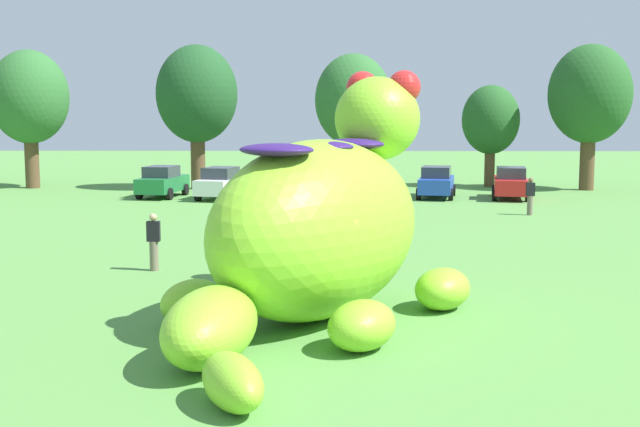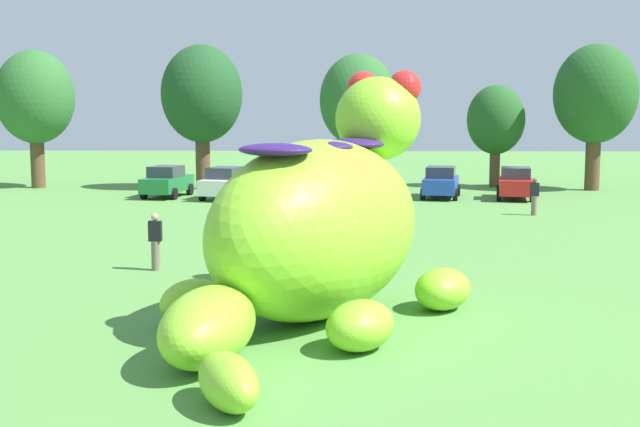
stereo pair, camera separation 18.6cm
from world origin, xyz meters
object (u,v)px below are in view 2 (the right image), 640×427
at_px(car_silver, 366,182).
at_px(spectator_near_inflatable, 534,197).
at_px(car_green, 167,181).
at_px(car_white, 226,183).
at_px(car_blue, 441,182).
at_px(spectator_mid_field, 155,242).
at_px(giant_inflatable_creature, 319,226).
at_px(car_red, 515,183).
at_px(car_orange, 294,183).
at_px(spectator_by_cars, 320,199).

relative_size(car_silver, spectator_near_inflatable, 2.54).
bearing_deg(car_green, car_white, -14.57).
bearing_deg(car_blue, spectator_mid_field, -117.34).
bearing_deg(car_green, giant_inflatable_creature, -70.83).
bearing_deg(giant_inflatable_creature, car_red, 69.42).
bearing_deg(car_orange, spectator_near_inflatable, -29.86).
xyz_separation_m(car_white, car_orange, (3.68, -0.12, 0.00)).
relative_size(car_white, spectator_mid_field, 2.56).
xyz_separation_m(car_silver, spectator_near_inflatable, (7.44, -7.24, -0.01)).
distance_m(car_red, spectator_mid_field, 25.29).
bearing_deg(spectator_near_inflatable, car_green, 157.81).
bearing_deg(car_green, spectator_mid_field, -78.81).
height_order(car_orange, spectator_near_inflatable, car_orange).
height_order(car_white, spectator_by_cars, car_white).
height_order(giant_inflatable_creature, car_red, giant_inflatable_creature).
height_order(giant_inflatable_creature, spectator_by_cars, giant_inflatable_creature).
height_order(car_green, car_blue, same).
xyz_separation_m(giant_inflatable_creature, spectator_near_inflatable, (9.18, 18.93, -1.25)).
height_order(car_green, car_white, same).
bearing_deg(car_white, car_red, 1.46).
height_order(car_white, car_red, same).
bearing_deg(giant_inflatable_creature, spectator_near_inflatable, 64.12).
relative_size(car_white, spectator_by_cars, 2.56).
bearing_deg(car_blue, car_orange, -173.11).
relative_size(car_blue, spectator_by_cars, 2.54).
bearing_deg(car_green, car_orange, -8.05).
bearing_deg(car_silver, car_green, 178.71).
distance_m(spectator_near_inflatable, spectator_by_cars, 9.79).
bearing_deg(spectator_near_inflatable, car_silver, 135.78).
relative_size(giant_inflatable_creature, spectator_mid_field, 6.64).
distance_m(giant_inflatable_creature, car_silver, 26.26).
height_order(car_red, spectator_by_cars, car_red).
bearing_deg(car_orange, car_green, 171.95).
bearing_deg(car_red, spectator_by_cars, -140.68).
relative_size(car_orange, car_blue, 1.00).
relative_size(car_white, car_red, 1.01).
bearing_deg(car_green, spectator_near_inflatable, -22.19).
xyz_separation_m(spectator_near_inflatable, spectator_mid_field, (-14.21, -13.51, 0.00)).
bearing_deg(car_blue, spectator_by_cars, -125.57).
height_order(car_blue, spectator_near_inflatable, car_blue).
height_order(car_silver, car_red, same).
xyz_separation_m(car_white, spectator_by_cars, (5.30, -8.00, -0.01)).
distance_m(car_silver, spectator_near_inflatable, 10.39).
bearing_deg(car_red, giant_inflatable_creature, -110.58).
xyz_separation_m(car_white, car_silver, (7.55, 0.63, 0.00)).
bearing_deg(car_blue, spectator_near_inflatable, -65.66).
xyz_separation_m(car_silver, spectator_mid_field, (-6.77, -20.76, -0.01)).
relative_size(giant_inflatable_creature, car_blue, 2.61).
height_order(spectator_mid_field, spectator_by_cars, same).
xyz_separation_m(car_white, spectator_mid_field, (0.78, -20.13, -0.01)).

